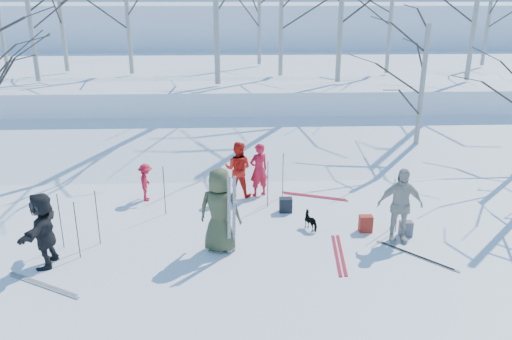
{
  "coord_description": "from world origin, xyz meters",
  "views": [
    {
      "loc": [
        -0.52,
        -10.61,
        5.5
      ],
      "look_at": [
        0.0,
        1.5,
        1.3
      ],
      "focal_mm": 35.0,
      "sensor_mm": 36.0,
      "label": 1
    }
  ],
  "objects_px": {
    "skier_grey_west": "(43,230)",
    "skier_red_north": "(259,170)",
    "skier_redor_behind": "(238,169)",
    "backpack_red": "(366,224)",
    "skier_cream_east": "(400,205)",
    "skier_olive_center": "(220,210)",
    "dog": "(311,221)",
    "backpack_dark": "(286,205)",
    "backpack_grey": "(406,229)",
    "skier_red_seated": "(146,182)"
  },
  "relations": [
    {
      "from": "skier_red_north",
      "to": "backpack_red",
      "type": "xyz_separation_m",
      "value": [
        2.53,
        -2.52,
        -0.58
      ]
    },
    {
      "from": "skier_red_seated",
      "to": "skier_grey_west",
      "type": "distance_m",
      "value": 3.92
    },
    {
      "from": "skier_redor_behind",
      "to": "backpack_red",
      "type": "relative_size",
      "value": 3.89
    },
    {
      "from": "skier_olive_center",
      "to": "skier_grey_west",
      "type": "relative_size",
      "value": 1.18
    },
    {
      "from": "skier_grey_west",
      "to": "skier_red_north",
      "type": "bearing_deg",
      "value": 130.63
    },
    {
      "from": "skier_red_north",
      "to": "skier_redor_behind",
      "type": "xyz_separation_m",
      "value": [
        -0.6,
        0.01,
        0.03
      ]
    },
    {
      "from": "backpack_red",
      "to": "skier_olive_center",
      "type": "bearing_deg",
      "value": -167.63
    },
    {
      "from": "skier_grey_west",
      "to": "backpack_dark",
      "type": "xyz_separation_m",
      "value": [
        5.44,
        2.58,
        -0.63
      ]
    },
    {
      "from": "skier_olive_center",
      "to": "skier_red_seated",
      "type": "bearing_deg",
      "value": -40.78
    },
    {
      "from": "skier_red_north",
      "to": "backpack_red",
      "type": "distance_m",
      "value": 3.62
    },
    {
      "from": "skier_cream_east",
      "to": "dog",
      "type": "bearing_deg",
      "value": 161.94
    },
    {
      "from": "skier_redor_behind",
      "to": "skier_cream_east",
      "type": "xyz_separation_m",
      "value": [
        3.75,
        -3.05,
        0.1
      ]
    },
    {
      "from": "skier_red_north",
      "to": "backpack_grey",
      "type": "height_order",
      "value": "skier_red_north"
    },
    {
      "from": "skier_red_north",
      "to": "skier_cream_east",
      "type": "bearing_deg",
      "value": 111.35
    },
    {
      "from": "skier_grey_west",
      "to": "skier_redor_behind",
      "type": "bearing_deg",
      "value": 134.48
    },
    {
      "from": "skier_redor_behind",
      "to": "dog",
      "type": "height_order",
      "value": "skier_redor_behind"
    },
    {
      "from": "skier_cream_east",
      "to": "backpack_grey",
      "type": "height_order",
      "value": "skier_cream_east"
    },
    {
      "from": "backpack_dark",
      "to": "skier_red_north",
      "type": "bearing_deg",
      "value": 118.25
    },
    {
      "from": "dog",
      "to": "skier_cream_east",
      "type": "bearing_deg",
      "value": 128.37
    },
    {
      "from": "skier_red_seated",
      "to": "backpack_dark",
      "type": "bearing_deg",
      "value": -107.38
    },
    {
      "from": "skier_olive_center",
      "to": "skier_cream_east",
      "type": "bearing_deg",
      "value": -162.64
    },
    {
      "from": "backpack_dark",
      "to": "skier_grey_west",
      "type": "bearing_deg",
      "value": -154.62
    },
    {
      "from": "skier_redor_behind",
      "to": "dog",
      "type": "bearing_deg",
      "value": 143.31
    },
    {
      "from": "skier_olive_center",
      "to": "skier_redor_behind",
      "type": "bearing_deg",
      "value": -83.79
    },
    {
      "from": "skier_olive_center",
      "to": "skier_cream_east",
      "type": "relative_size",
      "value": 1.08
    },
    {
      "from": "skier_red_seated",
      "to": "skier_cream_east",
      "type": "xyz_separation_m",
      "value": [
        6.37,
        -2.8,
        0.37
      ]
    },
    {
      "from": "skier_red_north",
      "to": "dog",
      "type": "bearing_deg",
      "value": 92.74
    },
    {
      "from": "skier_red_seated",
      "to": "skier_red_north",
      "type": "bearing_deg",
      "value": -88.66
    },
    {
      "from": "skier_cream_east",
      "to": "backpack_red",
      "type": "height_order",
      "value": "skier_cream_east"
    },
    {
      "from": "skier_olive_center",
      "to": "backpack_grey",
      "type": "height_order",
      "value": "skier_olive_center"
    },
    {
      "from": "dog",
      "to": "backpack_dark",
      "type": "height_order",
      "value": "dog"
    },
    {
      "from": "skier_olive_center",
      "to": "backpack_dark",
      "type": "xyz_separation_m",
      "value": [
        1.71,
        2.06,
        -0.78
      ]
    },
    {
      "from": "skier_grey_west",
      "to": "dog",
      "type": "relative_size",
      "value": 3.11
    },
    {
      "from": "backpack_red",
      "to": "backpack_grey",
      "type": "bearing_deg",
      "value": -17.26
    },
    {
      "from": "skier_cream_east",
      "to": "skier_grey_west",
      "type": "xyz_separation_m",
      "value": [
        -7.93,
        -0.78,
        -0.08
      ]
    },
    {
      "from": "dog",
      "to": "backpack_grey",
      "type": "bearing_deg",
      "value": 136.46
    },
    {
      "from": "skier_red_seated",
      "to": "dog",
      "type": "height_order",
      "value": "skier_red_seated"
    },
    {
      "from": "dog",
      "to": "skier_grey_west",
      "type": "bearing_deg",
      "value": -17.36
    },
    {
      "from": "skier_olive_center",
      "to": "dog",
      "type": "xyz_separation_m",
      "value": [
        2.25,
        0.98,
        -0.76
      ]
    },
    {
      "from": "skier_redor_behind",
      "to": "dog",
      "type": "xyz_separation_m",
      "value": [
        1.81,
        -2.33,
        -0.59
      ]
    },
    {
      "from": "backpack_grey",
      "to": "backpack_dark",
      "type": "relative_size",
      "value": 0.95
    },
    {
      "from": "skier_red_north",
      "to": "skier_cream_east",
      "type": "relative_size",
      "value": 0.86
    },
    {
      "from": "skier_olive_center",
      "to": "backpack_grey",
      "type": "xyz_separation_m",
      "value": [
        4.48,
        0.5,
        -0.79
      ]
    },
    {
      "from": "dog",
      "to": "backpack_red",
      "type": "distance_m",
      "value": 1.34
    },
    {
      "from": "backpack_dark",
      "to": "dog",
      "type": "bearing_deg",
      "value": -63.54
    },
    {
      "from": "skier_cream_east",
      "to": "backpack_red",
      "type": "xyz_separation_m",
      "value": [
        -0.62,
        0.52,
        -0.7
      ]
    },
    {
      "from": "dog",
      "to": "backpack_red",
      "type": "bearing_deg",
      "value": 140.15
    },
    {
      "from": "skier_olive_center",
      "to": "backpack_red",
      "type": "height_order",
      "value": "skier_olive_center"
    },
    {
      "from": "backpack_grey",
      "to": "skier_red_north",
      "type": "bearing_deg",
      "value": 140.82
    },
    {
      "from": "skier_olive_center",
      "to": "skier_red_north",
      "type": "bearing_deg",
      "value": -93.69
    }
  ]
}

